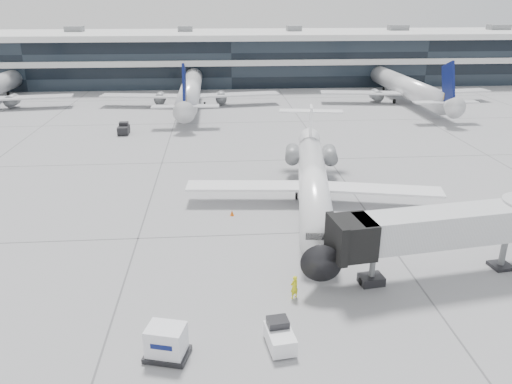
{
  "coord_description": "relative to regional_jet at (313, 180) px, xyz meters",
  "views": [
    {
      "loc": [
        -3.34,
        -36.85,
        18.05
      ],
      "look_at": [
        -0.19,
        2.93,
        2.6
      ],
      "focal_mm": 35.0,
      "sensor_mm": 36.0,
      "label": 1
    }
  ],
  "objects": [
    {
      "name": "jet_bridge",
      "position": [
        7.05,
        -13.51,
        1.35
      ],
      "size": [
        15.81,
        5.13,
        5.08
      ],
      "rotation": [
        0.0,
        0.0,
        0.14
      ],
      "color": "#AAACAF",
      "rests_on": "ground"
    },
    {
      "name": "terminal",
      "position": [
        -5.39,
        75.88,
        2.65
      ],
      "size": [
        170.0,
        22.0,
        10.0
      ],
      "primitive_type": "cube",
      "color": "black",
      "rests_on": "ground"
    },
    {
      "name": "bg_jet_right",
      "position": [
        26.61,
        48.88,
        -2.35
      ],
      "size": [
        32.0,
        40.0,
        9.6
      ],
      "primitive_type": null,
      "color": "silver",
      "rests_on": "ground"
    },
    {
      "name": "regional_jet",
      "position": [
        0.0,
        0.0,
        0.0
      ],
      "size": [
        23.85,
        29.75,
        6.88
      ],
      "rotation": [
        0.0,
        0.0,
        -0.15
      ],
      "color": "white",
      "rests_on": "ground"
    },
    {
      "name": "ground",
      "position": [
        -5.39,
        -6.12,
        -2.35
      ],
      "size": [
        220.0,
        220.0,
        0.0
      ],
      "primitive_type": "plane",
      "color": "gray",
      "rests_on": "ground"
    },
    {
      "name": "bg_jet_center",
      "position": [
        -13.39,
        48.88,
        -2.35
      ],
      "size": [
        32.0,
        40.0,
        9.6
      ],
      "primitive_type": null,
      "color": "silver",
      "rests_on": "ground"
    },
    {
      "name": "baggage_tug",
      "position": [
        -5.63,
        -20.31,
        -1.69
      ],
      "size": [
        1.66,
        2.47,
        1.47
      ],
      "rotation": [
        0.0,
        0.0,
        0.14
      ],
      "color": "white",
      "rests_on": "ground"
    },
    {
      "name": "traffic_cone",
      "position": [
        -7.65,
        -2.12,
        -2.1
      ],
      "size": [
        0.46,
        0.46,
        0.52
      ],
      "rotation": [
        0.0,
        0.0,
        -0.39
      ],
      "color": "#EA5F0C",
      "rests_on": "ground"
    },
    {
      "name": "cargo_uld",
      "position": [
        -11.77,
        -20.74,
        -1.41
      ],
      "size": [
        2.65,
        2.23,
        1.87
      ],
      "rotation": [
        0.0,
        0.0,
        -0.27
      ],
      "color": "black",
      "rests_on": "ground"
    },
    {
      "name": "ramp_worker",
      "position": [
        -4.1,
        -15.62,
        -1.54
      ],
      "size": [
        0.7,
        0.63,
        1.62
      ],
      "primitive_type": "imported",
      "rotation": [
        0.0,
        0.0,
        3.66
      ],
      "color": "yellow",
      "rests_on": "ground"
    },
    {
      "name": "far_tug",
      "position": [
        -22.13,
        28.14,
        -1.63
      ],
      "size": [
        1.52,
        2.54,
        1.6
      ],
      "rotation": [
        0.0,
        0.0,
        0.01
      ],
      "color": "black",
      "rests_on": "ground"
    }
  ]
}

